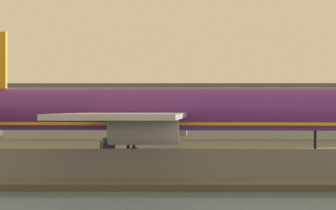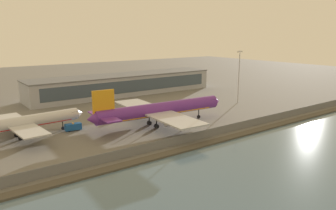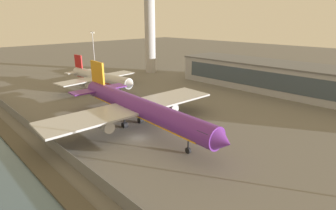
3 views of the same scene
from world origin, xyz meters
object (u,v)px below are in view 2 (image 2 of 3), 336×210
object	(u,v)px
cargo_jet_purple	(159,110)
passenger_jet_silver	(23,123)
baggage_tug	(119,116)
apron_light_mast_apron_east	(239,74)
ops_van	(73,127)

from	to	relation	value
cargo_jet_purple	passenger_jet_silver	xyz separation A→B (m)	(-40.27, 13.41, -0.88)
baggage_tug	apron_light_mast_apron_east	xyz separation A→B (m)	(56.73, -6.80, 12.19)
cargo_jet_purple	apron_light_mast_apron_east	xyz separation A→B (m)	(50.07, 9.52, 7.59)
baggage_tug	passenger_jet_silver	bearing A→B (deg)	-175.06
cargo_jet_purple	passenger_jet_silver	distance (m)	42.46
passenger_jet_silver	apron_light_mast_apron_east	world-z (taller)	apron_light_mast_apron_east
passenger_jet_silver	apron_light_mast_apron_east	xyz separation A→B (m)	(90.35, -3.90, 8.47)
baggage_tug	apron_light_mast_apron_east	distance (m)	58.42
ops_van	apron_light_mast_apron_east	size ratio (longest dim) A/B	0.23
apron_light_mast_apron_east	passenger_jet_silver	bearing A→B (deg)	177.53
cargo_jet_purple	passenger_jet_silver	world-z (taller)	cargo_jet_purple
passenger_jet_silver	ops_van	world-z (taller)	passenger_jet_silver
cargo_jet_purple	ops_van	size ratio (longest dim) A/B	9.84
passenger_jet_silver	ops_van	size ratio (longest dim) A/B	7.11
ops_van	apron_light_mast_apron_east	distance (m)	77.00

